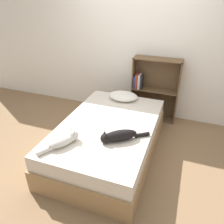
% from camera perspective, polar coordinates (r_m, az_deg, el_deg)
% --- Properties ---
extents(ground_plane, '(8.00, 8.00, 0.00)m').
position_cam_1_polar(ground_plane, '(3.37, -0.91, -10.53)').
color(ground_plane, '#846647').
extents(wall_back, '(8.00, 0.06, 2.50)m').
position_cam_1_polar(wall_back, '(4.09, 6.56, 16.22)').
color(wall_back, white).
rests_on(wall_back, ground_plane).
extents(bed, '(1.29, 2.04, 0.53)m').
position_cam_1_polar(bed, '(3.21, -0.95, -6.98)').
color(bed, '#99754C').
rests_on(bed, ground_plane).
extents(pillow, '(0.50, 0.37, 0.12)m').
position_cam_1_polar(pillow, '(3.72, 2.94, 4.20)').
color(pillow, white).
rests_on(pillow, bed).
extents(cat_light, '(0.35, 0.50, 0.16)m').
position_cam_1_polar(cat_light, '(2.70, -12.42, -7.14)').
color(cat_light, beige).
rests_on(cat_light, bed).
extents(cat_dark, '(0.55, 0.43, 0.15)m').
position_cam_1_polar(cat_dark, '(2.70, 1.68, -6.25)').
color(cat_dark, black).
rests_on(cat_dark, bed).
extents(bookshelf, '(0.83, 0.26, 1.15)m').
position_cam_1_polar(bookshelf, '(4.10, 10.85, 6.18)').
color(bookshelf, brown).
rests_on(bookshelf, ground_plane).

